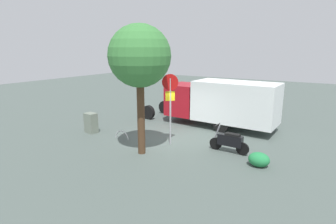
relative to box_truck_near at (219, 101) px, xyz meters
name	(u,v)px	position (x,y,z in m)	size (l,w,h in m)	color
ground_plane	(173,139)	(1.01, 3.47, -1.54)	(60.00, 60.00, 0.00)	#47534E
box_truck_near	(219,101)	(0.00, 0.00, 0.00)	(8.30, 2.49, 2.70)	black
motorcycle	(230,141)	(-1.99, 3.65, -1.02)	(1.81, 0.55, 1.20)	black
stop_sign	(170,98)	(0.78, 4.14, 0.72)	(0.71, 0.33, 3.38)	#9E9EA3
street_tree	(140,57)	(1.26, 5.77, 2.62)	(2.58, 2.58, 5.50)	#47301E
utility_cabinet	(91,123)	(5.44, 4.82, -0.99)	(0.64, 0.48, 1.09)	slate
bike_rack_hoop	(122,139)	(3.32, 4.73, -1.54)	(0.85, 0.85, 0.05)	#B7B7BC
shrub_near_sign	(259,159)	(-3.47, 4.46, -1.26)	(0.82, 0.67, 0.56)	#237C42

